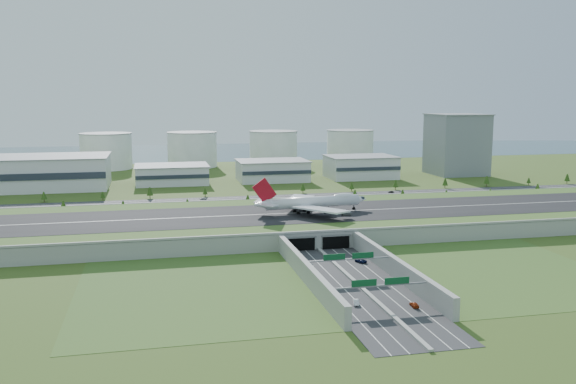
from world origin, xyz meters
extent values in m
plane|color=#344C17|center=(0.00, 0.00, 0.00)|extent=(1200.00, 1200.00, 0.00)
cube|color=gray|center=(0.00, 0.00, 4.00)|extent=(520.00, 100.00, 8.00)
cube|color=#274D1A|center=(0.00, 0.00, 8.08)|extent=(520.00, 100.00, 0.16)
cube|color=black|center=(0.00, 0.00, 8.22)|extent=(520.00, 58.00, 0.12)
cube|color=silver|center=(0.00, 0.00, 8.30)|extent=(520.00, 0.90, 0.02)
cube|color=gray|center=(0.00, -49.40, 8.60)|extent=(520.00, 1.20, 1.20)
cube|color=#28282B|center=(0.00, -110.00, 0.06)|extent=(34.00, 120.00, 0.12)
cube|color=gray|center=(0.00, -110.00, 0.45)|extent=(1.60, 120.00, 0.90)
cube|color=gray|center=(-18.20, -100.00, 4.00)|extent=(2.40, 100.00, 8.00)
cube|color=gray|center=(18.20, -100.00, 4.00)|extent=(2.40, 100.00, 8.00)
cube|color=black|center=(-8.50, -50.20, 3.20)|extent=(13.00, 1.20, 6.00)
cube|color=black|center=(8.50, -50.20, 3.20)|extent=(13.00, 1.20, 6.00)
cylinder|color=gray|center=(-19.00, -95.00, 3.50)|extent=(0.70, 0.70, 7.00)
cylinder|color=gray|center=(19.00, -95.00, 3.50)|extent=(0.70, 0.70, 7.00)
cube|color=gray|center=(0.00, -95.00, 7.20)|extent=(38.00, 0.50, 0.50)
cube|color=#0C4C23|center=(-6.00, -95.10, 8.60)|extent=(9.00, 0.30, 2.40)
cube|color=#0C4C23|center=(6.00, -95.10, 8.60)|extent=(9.00, 0.30, 2.40)
cylinder|color=gray|center=(-19.00, -130.00, 3.50)|extent=(0.70, 0.70, 7.00)
cylinder|color=gray|center=(19.00, -130.00, 3.50)|extent=(0.70, 0.70, 7.00)
cube|color=gray|center=(0.00, -130.00, 7.20)|extent=(38.00, 0.50, 0.50)
cube|color=#0C4C23|center=(-6.00, -130.10, 8.60)|extent=(9.00, 0.30, 2.40)
cube|color=#0C4C23|center=(6.00, -130.10, 8.60)|extent=(9.00, 0.30, 2.40)
cube|color=#28282B|center=(0.00, 95.00, 0.06)|extent=(560.00, 36.00, 0.12)
cylinder|color=#3D2819|center=(-130.25, 73.00, 1.38)|extent=(0.50, 0.50, 2.76)
cone|color=#1C370F|center=(-130.25, 73.00, 4.92)|extent=(4.30, 4.30, 5.53)
cylinder|color=#3D2819|center=(-94.42, 73.00, 1.15)|extent=(0.50, 0.50, 2.29)
cone|color=#1C370F|center=(-94.42, 73.00, 4.07)|extent=(3.56, 3.56, 4.58)
cylinder|color=#3D2819|center=(-54.08, 73.00, 1.09)|extent=(0.50, 0.50, 2.19)
cone|color=#1C370F|center=(-54.08, 73.00, 3.89)|extent=(3.40, 3.40, 4.37)
cylinder|color=#3D2819|center=(-14.53, 73.00, 1.31)|extent=(0.50, 0.50, 2.61)
cone|color=#1C370F|center=(-14.53, 73.00, 4.64)|extent=(4.06, 4.06, 5.22)
cylinder|color=#3D2819|center=(19.02, 73.00, 1.12)|extent=(0.50, 0.50, 2.24)
cone|color=#1C370F|center=(19.02, 73.00, 3.98)|extent=(3.48, 3.48, 4.47)
cylinder|color=#3D2819|center=(59.96, 73.00, 1.48)|extent=(0.50, 0.50, 2.97)
cone|color=#1C370F|center=(59.96, 73.00, 5.27)|extent=(4.61, 4.61, 5.93)
cylinder|color=#3D2819|center=(95.17, 73.00, 1.28)|extent=(0.50, 0.50, 2.56)
cone|color=#1C370F|center=(95.17, 73.00, 4.55)|extent=(3.98, 3.98, 5.12)
cylinder|color=#3D2819|center=(128.54, 73.00, 1.05)|extent=(0.50, 0.50, 2.09)
cone|color=#1C370F|center=(128.54, 73.00, 3.72)|extent=(3.26, 3.26, 4.19)
cylinder|color=#3D2819|center=(163.15, 73.00, 1.00)|extent=(0.50, 0.50, 1.99)
cone|color=#1C370F|center=(163.15, 73.00, 3.54)|extent=(3.10, 3.10, 3.98)
cylinder|color=#3D2819|center=(201.76, 73.00, 1.42)|extent=(0.50, 0.50, 2.83)
cone|color=#1C370F|center=(201.76, 73.00, 5.04)|extent=(4.41, 4.41, 5.67)
cylinder|color=#3D2819|center=(-148.63, 117.00, 1.31)|extent=(0.50, 0.50, 2.62)
cone|color=#1C370F|center=(-148.63, 117.00, 4.66)|extent=(4.08, 4.08, 5.24)
cylinder|color=#3D2819|center=(-110.02, 117.00, 1.06)|extent=(0.50, 0.50, 2.13)
cone|color=#1C370F|center=(-110.02, 117.00, 3.78)|extent=(3.31, 3.31, 4.25)
cylinder|color=#3D2819|center=(-77.85, 117.00, 1.47)|extent=(0.50, 0.50, 2.94)
cone|color=#1C370F|center=(-77.85, 117.00, 5.23)|extent=(4.57, 4.57, 5.88)
cylinder|color=#3D2819|center=(-38.85, 117.00, 1.12)|extent=(0.50, 0.50, 2.25)
cone|color=#1C370F|center=(-38.85, 117.00, 3.99)|extent=(3.49, 3.49, 4.49)
cylinder|color=#3D2819|center=(1.44, 117.00, 1.24)|extent=(0.50, 0.50, 2.48)
cone|color=#1C370F|center=(1.44, 117.00, 4.42)|extent=(3.86, 3.86, 4.97)
cylinder|color=#3D2819|center=(34.04, 117.00, 1.28)|extent=(0.50, 0.50, 2.56)
cone|color=#1C370F|center=(34.04, 117.00, 4.55)|extent=(3.98, 3.98, 5.12)
cylinder|color=#3D2819|center=(72.39, 117.00, 1.18)|extent=(0.50, 0.50, 2.35)
cone|color=#1C370F|center=(72.39, 117.00, 4.18)|extent=(3.66, 3.66, 4.70)
cylinder|color=#3D2819|center=(108.06, 117.00, 1.39)|extent=(0.50, 0.50, 2.77)
cone|color=#1C370F|center=(108.06, 117.00, 4.93)|extent=(4.32, 4.32, 5.55)
cylinder|color=#3D2819|center=(149.91, 117.00, 1.41)|extent=(0.50, 0.50, 2.82)
cone|color=#1C370F|center=(149.91, 117.00, 5.01)|extent=(4.39, 4.39, 5.64)
cylinder|color=#3D2819|center=(186.17, 117.00, 1.53)|extent=(0.50, 0.50, 3.06)
cone|color=#1C370F|center=(186.17, 117.00, 5.44)|extent=(4.76, 4.76, 6.12)
cylinder|color=#3D2819|center=(224.21, 117.00, 1.07)|extent=(0.50, 0.50, 2.13)
cone|color=#1C370F|center=(224.21, 117.00, 3.80)|extent=(3.32, 3.32, 4.27)
cylinder|color=#3D2819|center=(259.88, 117.00, 1.49)|extent=(0.50, 0.50, 2.98)
cone|color=#1C370F|center=(259.88, 117.00, 5.29)|extent=(4.63, 4.63, 5.95)
cube|color=silver|center=(-170.00, 185.00, 12.50)|extent=(120.00, 60.00, 25.00)
cube|color=silver|center=(-60.00, 190.00, 7.50)|extent=(58.00, 42.00, 15.00)
cube|color=silver|center=(25.00, 190.00, 8.50)|extent=(58.00, 42.00, 17.00)
cube|color=silver|center=(105.00, 190.00, 9.50)|extent=(58.00, 42.00, 19.00)
cube|color=gray|center=(200.00, 195.00, 27.50)|extent=(46.00, 46.00, 55.00)
cylinder|color=silver|center=(-120.00, 310.00, 17.50)|extent=(50.00, 50.00, 35.00)
cylinder|color=silver|center=(-35.00, 310.00, 17.50)|extent=(50.00, 50.00, 35.00)
cylinder|color=silver|center=(50.00, 310.00, 17.50)|extent=(50.00, 50.00, 35.00)
cylinder|color=silver|center=(135.00, 310.00, 17.50)|extent=(50.00, 50.00, 35.00)
cube|color=#31505E|center=(0.00, 480.00, 0.03)|extent=(1200.00, 260.00, 0.06)
cylinder|color=white|center=(10.55, 0.13, 13.87)|extent=(54.35, 12.05, 6.17)
cone|color=white|center=(39.31, 3.30, 13.87)|extent=(8.34, 6.98, 6.17)
cone|color=white|center=(-18.20, -3.04, 14.26)|extent=(10.26, 7.19, 6.17)
ellipsoid|color=white|center=(28.80, 2.14, 16.09)|extent=(13.60, 6.22, 3.80)
cube|color=white|center=(10.43, -16.37, 12.91)|extent=(27.79, 30.49, 1.52)
cube|color=white|center=(6.84, 16.21, 12.91)|extent=(23.87, 31.51, 1.52)
cylinder|color=#38383D|center=(16.39, -10.87, 10.79)|extent=(5.30, 3.42, 2.89)
cylinder|color=#38383D|center=(23.14, -20.79, 10.79)|extent=(5.30, 3.42, 2.89)
cylinder|color=#38383D|center=(13.86, 12.14, 10.79)|extent=(5.30, 3.42, 2.89)
cylinder|color=#38383D|center=(18.28, 23.29, 10.79)|extent=(5.30, 3.42, 2.89)
cube|color=white|center=(-16.55, -9.16, 15.03)|extent=(10.94, 11.97, 0.58)
cube|color=white|center=(-17.93, 3.29, 15.03)|extent=(9.56, 12.04, 0.58)
cube|color=#A40B1A|center=(-17.24, -2.93, 21.59)|extent=(13.76, 2.37, 14.46)
cylinder|color=black|center=(35.32, 2.86, 8.81)|extent=(1.83, 0.67, 1.83)
cylinder|color=black|center=(7.06, -3.36, 8.81)|extent=(1.83, 0.67, 1.83)
cylinder|color=black|center=(6.38, 2.77, 8.81)|extent=(1.83, 0.67, 1.83)
cylinder|color=black|center=(1.31, -3.99, 8.81)|extent=(1.83, 0.67, 1.83)
cylinder|color=black|center=(0.63, 2.14, 8.81)|extent=(1.83, 0.67, 1.83)
imported|color=#A5A6AA|center=(-11.34, -79.29, 0.96)|extent=(3.08, 5.24, 1.68)
imported|color=white|center=(-7.81, -127.28, 0.97)|extent=(3.01, 5.47, 1.71)
imported|color=#0B153B|center=(11.86, -75.87, 0.95)|extent=(4.94, 6.56, 1.65)
imported|color=#912F0D|center=(10.98, -133.90, 0.89)|extent=(2.49, 5.42, 1.53)
imported|color=slate|center=(-133.23, 89.57, 0.89)|extent=(4.90, 3.26, 1.55)
imported|color=black|center=(98.91, 103.20, 0.79)|extent=(4.28, 2.51, 1.33)
imported|color=#BCBDC1|center=(219.98, 86.32, 0.94)|extent=(6.43, 4.18, 1.65)
imported|color=silver|center=(-41.50, 104.05, 0.80)|extent=(5.03, 2.99, 1.37)
camera|label=1|loc=(-75.27, -320.33, 71.73)|focal=38.00mm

